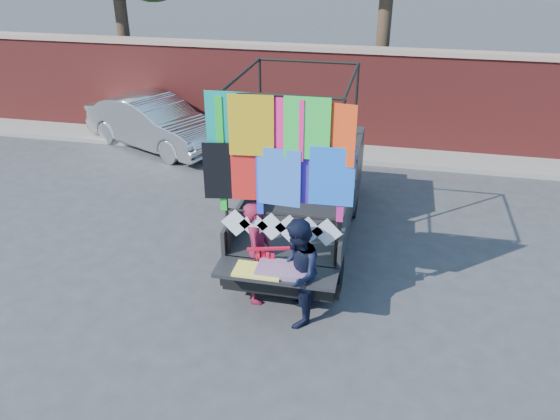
% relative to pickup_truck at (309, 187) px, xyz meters
% --- Properties ---
extents(ground, '(90.00, 90.00, 0.00)m').
position_rel_pickup_truck_xyz_m(ground, '(-0.03, -2.34, -0.84)').
color(ground, '#38383A').
rests_on(ground, ground).
extents(brick_wall, '(30.00, 0.45, 2.61)m').
position_rel_pickup_truck_xyz_m(brick_wall, '(-0.03, 4.66, 0.48)').
color(brick_wall, maroon).
rests_on(brick_wall, ground).
extents(curb, '(30.00, 1.20, 0.12)m').
position_rel_pickup_truck_xyz_m(curb, '(-0.03, 3.96, -0.78)').
color(curb, gray).
rests_on(curb, ground).
extents(pickup_truck, '(2.11, 5.30, 3.33)m').
position_rel_pickup_truck_xyz_m(pickup_truck, '(0.00, 0.00, 0.00)').
color(pickup_truck, black).
rests_on(pickup_truck, ground).
extents(sedan, '(4.34, 3.00, 1.35)m').
position_rel_pickup_truck_xyz_m(sedan, '(-4.72, 3.50, -0.17)').
color(sedan, '#B3B7BA').
rests_on(sedan, ground).
extents(woman, '(0.47, 0.65, 1.68)m').
position_rel_pickup_truck_xyz_m(woman, '(-0.39, -2.50, -0.01)').
color(woman, maroon).
rests_on(woman, ground).
extents(man, '(0.74, 0.89, 1.67)m').
position_rel_pickup_truck_xyz_m(man, '(0.31, -2.93, -0.01)').
color(man, black).
rests_on(man, ground).
extents(streamer_bundle, '(0.85, 0.26, 0.60)m').
position_rel_pickup_truck_xyz_m(streamer_bundle, '(-0.13, -2.73, 0.06)').
color(streamer_bundle, red).
rests_on(streamer_bundle, ground).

